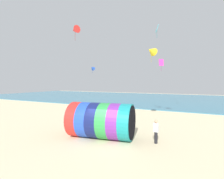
# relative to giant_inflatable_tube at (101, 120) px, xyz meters

# --- Properties ---
(ground_plane) EXTENTS (120.00, 120.00, 0.00)m
(ground_plane) POSITION_rel_giant_inflatable_tube_xyz_m (0.68, -0.33, -1.43)
(ground_plane) COLOR beige
(sea) EXTENTS (120.00, 40.00, 0.10)m
(sea) POSITION_rel_giant_inflatable_tube_xyz_m (0.68, 35.94, -1.38)
(sea) COLOR teal
(sea) RESTS_ON ground
(giant_inflatable_tube) EXTENTS (5.55, 3.64, 2.86)m
(giant_inflatable_tube) POSITION_rel_giant_inflatable_tube_xyz_m (0.00, 0.00, 0.00)
(giant_inflatable_tube) COLOR red
(giant_inflatable_tube) RESTS_ON ground
(kite_handler) EXTENTS (0.38, 0.26, 1.75)m
(kite_handler) POSITION_rel_giant_inflatable_tube_xyz_m (4.27, 0.73, -0.53)
(kite_handler) COLOR black
(kite_handler) RESTS_ON ground
(kite_magenta_diamond) EXTENTS (0.63, 0.47, 1.52)m
(kite_magenta_diamond) POSITION_rel_giant_inflatable_tube_xyz_m (2.58, 10.98, 5.64)
(kite_magenta_diamond) COLOR #D1339E
(kite_red_delta) EXTENTS (1.22, 1.19, 1.71)m
(kite_red_delta) POSITION_rel_giant_inflatable_tube_xyz_m (-6.06, 4.34, 9.21)
(kite_red_delta) COLOR red
(kite_blue_delta) EXTENTS (0.68, 0.86, 1.28)m
(kite_blue_delta) POSITION_rel_giant_inflatable_tube_xyz_m (-8.02, 11.00, 5.35)
(kite_blue_delta) COLOR blue
(kite_cyan_diamond) EXTENTS (0.50, 0.67, 1.45)m
(kite_cyan_diamond) POSITION_rel_giant_inflatable_tube_xyz_m (2.62, 8.14, 9.18)
(kite_cyan_diamond) COLOR #2DB2C6
(kite_yellow_delta) EXTENTS (1.26, 1.35, 1.75)m
(kite_yellow_delta) POSITION_rel_giant_inflatable_tube_xyz_m (2.50, 6.12, 6.40)
(kite_yellow_delta) COLOR yellow
(bystander_near_water) EXTENTS (0.27, 0.39, 1.67)m
(bystander_near_water) POSITION_rel_giant_inflatable_tube_xyz_m (-1.52, 9.09, -0.58)
(bystander_near_water) COLOR black
(bystander_near_water) RESTS_ON ground
(bystander_mid_beach) EXTENTS (0.39, 0.28, 1.75)m
(bystander_mid_beach) POSITION_rel_giant_inflatable_tube_xyz_m (-8.61, 7.85, -0.53)
(bystander_mid_beach) COLOR black
(bystander_mid_beach) RESTS_ON ground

